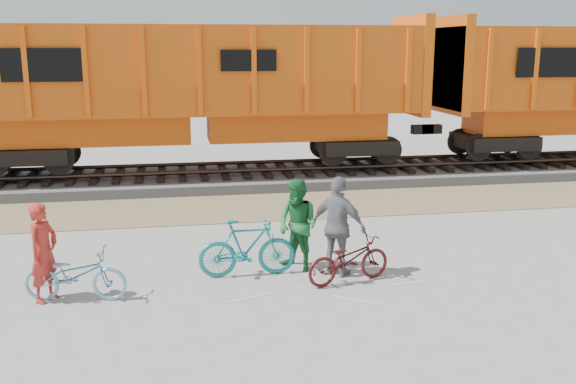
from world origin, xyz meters
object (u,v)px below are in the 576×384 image
bicycle_teal (247,248)px  person_solo (43,252)px  bicycle_blue (75,275)px  person_man (298,225)px  person_woman (338,227)px  hopper_car_center (198,87)px  bicycle_maroon (349,259)px

bicycle_teal → person_solo: bearing=98.3°
bicycle_blue → person_man: (4.01, 0.88, 0.43)m
bicycle_blue → person_woman: (4.69, 0.42, 0.49)m
bicycle_blue → bicycle_teal: size_ratio=0.95×
bicycle_blue → person_man: bearing=-68.6°
hopper_car_center → bicycle_teal: size_ratio=7.64×
person_solo → person_woman: person_woman is taller
bicycle_teal → bicycle_maroon: bicycle_teal is taller
bicycle_blue → bicycle_teal: bicycle_teal is taller
bicycle_maroon → bicycle_blue: bearing=73.9°
bicycle_teal → bicycle_maroon: 1.91m
hopper_car_center → person_man: (1.50, -8.48, -2.12)m
bicycle_maroon → person_solo: (-5.29, 0.08, 0.42)m
bicycle_blue → bicycle_teal: 3.09m
hopper_car_center → person_woman: bearing=-76.3°
person_man → person_woman: size_ratio=0.93×
bicycle_teal → person_woman: bearing=-99.9°
bicycle_blue → person_woman: bearing=-75.9°
hopper_car_center → person_man: size_ratio=7.88×
hopper_car_center → bicycle_maroon: hopper_car_center is taller
person_man → person_woman: 0.83m
bicycle_maroon → person_man: 1.25m
bicycle_blue → person_man: 4.13m
person_solo → person_woman: size_ratio=0.90×
hopper_car_center → bicycle_blue: size_ratio=8.05×
bicycle_blue → bicycle_teal: (3.01, 0.68, 0.09)m
hopper_car_center → bicycle_blue: hopper_car_center is taller
bicycle_maroon → hopper_car_center: bearing=-2.6°
bicycle_maroon → person_woman: size_ratio=0.88×
bicycle_maroon → person_solo: size_ratio=0.98×
person_man → bicycle_maroon: bearing=3.8°
bicycle_teal → hopper_car_center: bearing=2.2°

